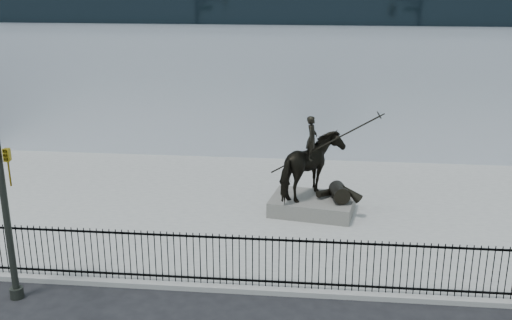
# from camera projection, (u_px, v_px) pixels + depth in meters

# --- Properties ---
(ground) EXTENTS (120.00, 120.00, 0.00)m
(ground) POSITION_uv_depth(u_px,v_px,m) (276.00, 317.00, 15.22)
(ground) COLOR black
(ground) RESTS_ON ground
(plaza) EXTENTS (30.00, 12.00, 0.15)m
(plaza) POSITION_uv_depth(u_px,v_px,m) (290.00, 210.00, 21.84)
(plaza) COLOR gray
(plaza) RESTS_ON ground
(building) EXTENTS (44.00, 14.00, 9.00)m
(building) POSITION_uv_depth(u_px,v_px,m) (303.00, 46.00, 32.84)
(building) COLOR silver
(building) RESTS_ON ground
(picket_fence) EXTENTS (22.10, 0.10, 1.50)m
(picket_fence) POSITION_uv_depth(u_px,v_px,m) (280.00, 262.00, 16.13)
(picket_fence) COLOR black
(picket_fence) RESTS_ON plaza
(statue_plinth) EXTENTS (3.18, 2.44, 0.54)m
(statue_plinth) POSITION_uv_depth(u_px,v_px,m) (312.00, 205.00, 21.38)
(statue_plinth) COLOR #595652
(statue_plinth) RESTS_ON plaza
(equestrian_statue) EXTENTS (3.65, 2.58, 3.13)m
(equestrian_statue) POSITION_uv_depth(u_px,v_px,m) (315.00, 168.00, 20.94)
(equestrian_statue) COLOR black
(equestrian_statue) RESTS_ON statue_plinth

